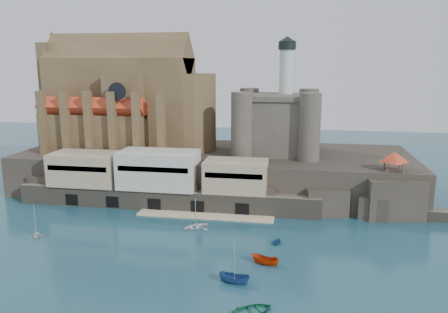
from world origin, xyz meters
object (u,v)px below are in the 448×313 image
at_px(pavilion, 394,158).
at_px(boat_2, 234,283).
at_px(church, 128,103).
at_px(castle_keep, 277,121).

distance_m(pavilion, boat_2, 48.27).
xyz_separation_m(church, castle_keep, (40.21, -0.78, -3.81)).
distance_m(castle_keep, pavilion, 30.50).
bearing_deg(castle_keep, boat_2, -93.94).
height_order(church, boat_2, church).
height_order(castle_keep, boat_2, castle_keep).
bearing_deg(church, pavilion, -13.48).
bearing_deg(boat_2, castle_keep, 6.98).
bearing_deg(boat_2, pavilion, -28.31).
height_order(church, castle_keep, church).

